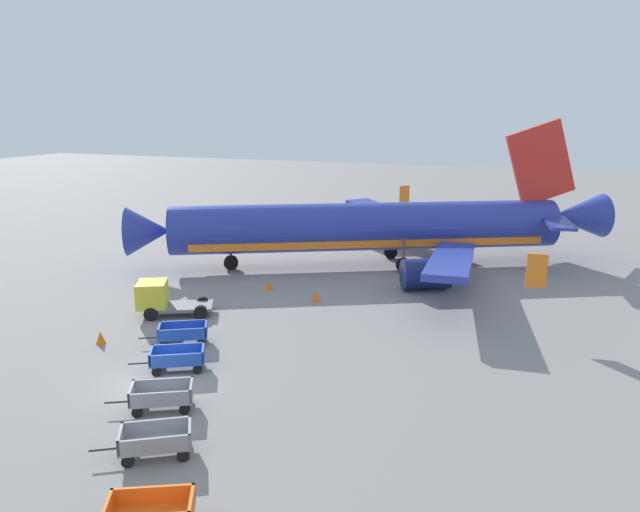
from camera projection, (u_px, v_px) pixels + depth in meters
The scene contains 10 objects.
ground_plane at pixel (152, 384), 27.16m from camera, with size 220.00×220.00×0.00m, color gray.
airplane at pixel (379, 228), 46.83m from camera, with size 35.01×28.92×11.34m.
baggage_cart_second_in_row at pixel (156, 440), 21.45m from camera, with size 3.40×2.51×1.07m.
baggage_cart_third_in_row at pixel (162, 396), 24.76m from camera, with size 3.47×2.43×1.07m.
baggage_cart_fourth_in_row at pixel (177, 358), 28.48m from camera, with size 3.46×2.43×1.07m.
baggage_cart_far_end at pixel (183, 333), 31.63m from camera, with size 3.46×2.44×1.07m.
service_truck_beside_carts at pixel (161, 298), 35.88m from camera, with size 4.76×3.70×2.10m.
traffic_cone_near_plane at pixel (101, 338), 31.72m from camera, with size 0.52×0.52×0.69m, color orange.
traffic_cone_mid_apron at pixel (316, 296), 38.67m from camera, with size 0.55×0.55×0.72m, color orange.
traffic_cone_by_carts at pixel (269, 285), 41.12m from camera, with size 0.50×0.50×0.66m, color orange.
Camera 1 is at (16.00, -20.63, 12.14)m, focal length 33.76 mm.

